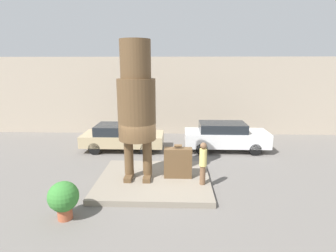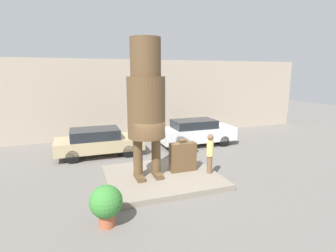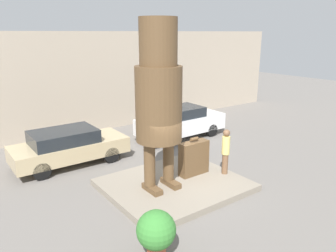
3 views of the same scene
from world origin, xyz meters
The scene contains 9 objects.
ground_plane centered at (0.00, 0.00, 0.00)m, with size 60.00×60.00×0.00m, color slate.
pedestal centered at (0.00, 0.00, 0.11)m, with size 4.47×3.83×0.22m.
building_backdrop centered at (0.00, 8.17, 2.60)m, with size 28.00×0.60×5.20m.
statue_figure centered at (-0.63, 0.00, 3.35)m, with size 1.45×1.45×5.37m.
giant_suitcase centered at (0.96, 0.13, 0.83)m, with size 1.12×0.40×1.39m.
tourist centered at (1.91, -0.50, 1.12)m, with size 0.28×0.28×1.66m.
parked_car_tan centered at (-2.15, 4.18, 0.78)m, with size 4.47×1.86×1.45m.
parked_car_white centered at (3.60, 4.26, 0.84)m, with size 4.54×1.73×1.58m.
planter_pot centered at (-2.55, -2.65, 0.71)m, with size 0.93×0.93×1.22m.
Camera 3 is at (-6.22, -8.13, 5.15)m, focal length 35.00 mm.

